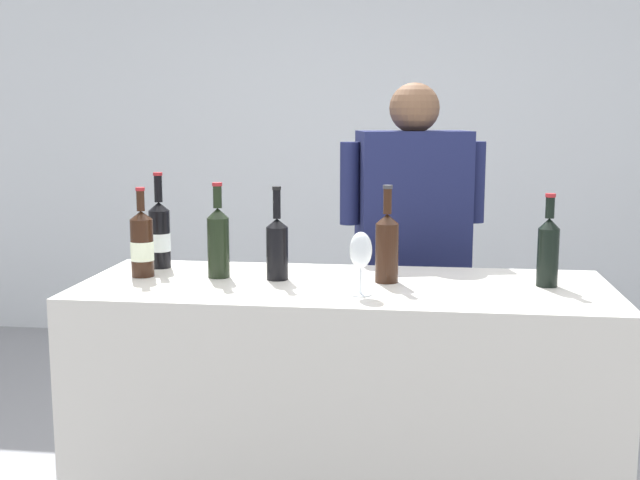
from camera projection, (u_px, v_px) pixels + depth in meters
wall_back at (384, 131)px, 5.18m from camera, size 8.00×0.10×2.80m
counter at (343, 415)px, 2.78m from camera, size 1.81×0.69×0.94m
wine_bottle_0 at (142, 244)px, 2.82m from camera, size 0.08×0.08×0.32m
wine_bottle_1 at (387, 246)px, 2.72m from camera, size 0.08×0.08×0.34m
wine_bottle_2 at (160, 234)px, 2.98m from camera, size 0.08×0.08×0.36m
wine_bottle_3 at (548, 250)px, 2.65m from camera, size 0.07×0.07×0.31m
wine_bottle_4 at (277, 246)px, 2.76m from camera, size 0.08×0.08×0.33m
wine_bottle_5 at (218, 240)px, 2.80m from camera, size 0.08×0.08×0.34m
wine_glass at (361, 253)px, 2.52m from camera, size 0.07×0.07×0.20m
person_server at (411, 285)px, 3.35m from camera, size 0.59×0.34×1.64m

